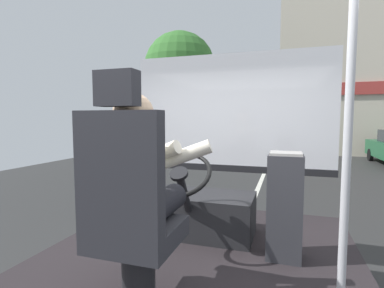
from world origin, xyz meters
name	(u,v)px	position (x,y,z in m)	size (l,w,h in m)	color
ground	(266,170)	(0.00, 8.80, -0.02)	(18.00, 44.00, 0.06)	#2C2C2C
driver_seat	(130,214)	(-0.15, -0.62, 1.31)	(0.48, 0.48, 1.38)	black
bus_driver	(140,176)	(-0.15, -0.50, 1.50)	(0.77, 0.55, 0.76)	black
steering_console	(197,212)	(-0.15, 0.65, 0.93)	(1.10, 1.04, 0.85)	black
handrail_pole	(348,139)	(0.98, -0.34, 1.74)	(0.04, 0.04, 2.06)	#B7B7BC
fare_box	(284,206)	(0.68, 0.40, 1.14)	(0.27, 0.26, 0.87)	#333338
windshield_panel	(230,126)	(0.00, 1.62, 1.76)	(2.50, 0.08, 1.48)	silver
street_tree	(180,68)	(-3.94, 10.46, 4.13)	(3.17, 3.17, 5.73)	#4C3828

